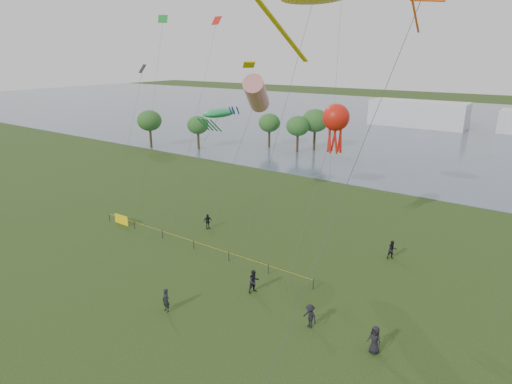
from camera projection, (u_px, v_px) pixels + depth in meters
The scene contains 15 objects.
ground_plane at pixel (149, 381), 22.83m from camera, with size 400.00×400.00×0.00m, color #1D310F.
lake at pixel (475, 128), 100.77m from camera, with size 400.00×120.00×0.08m, color slate.
pavilion_left at pixel (418, 114), 102.50m from camera, with size 22.00×8.00×6.00m, color silver.
trees at pixel (249, 123), 76.87m from camera, with size 30.65×19.74×7.42m.
fence at pixel (147, 228), 41.53m from camera, with size 24.07×0.07×1.05m.
spectator_a at pixel (254, 281), 31.12m from camera, with size 0.86×0.67×1.77m, color black.
spectator_b at pixel (310, 316), 27.13m from camera, with size 1.05×0.60×1.62m, color black.
spectator_c at pixel (208, 221), 42.56m from camera, with size 0.91×0.38×1.55m, color black.
spectator_d at pixel (375, 340), 24.80m from camera, with size 0.85×0.55×1.74m, color black.
spectator_f at pixel (166, 300), 28.84m from camera, with size 0.61×0.40×1.67m, color black.
spectator_g at pixel (392, 250), 36.27m from camera, with size 0.80×0.62×1.64m, color black.
kite_windsock at pixel (256, 94), 41.50m from camera, with size 4.37×8.52×14.98m.
kite_creature at pixel (219, 113), 43.92m from camera, with size 2.44×11.93×11.32m.
kite_octopus at pixel (336, 118), 34.39m from camera, with size 2.19×8.90×12.91m.
kite_delta at pixel (413, 15), 15.58m from camera, with size 4.11×9.28×19.71m.
Camera 1 is at (15.37, -11.95, 16.67)m, focal length 30.00 mm.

